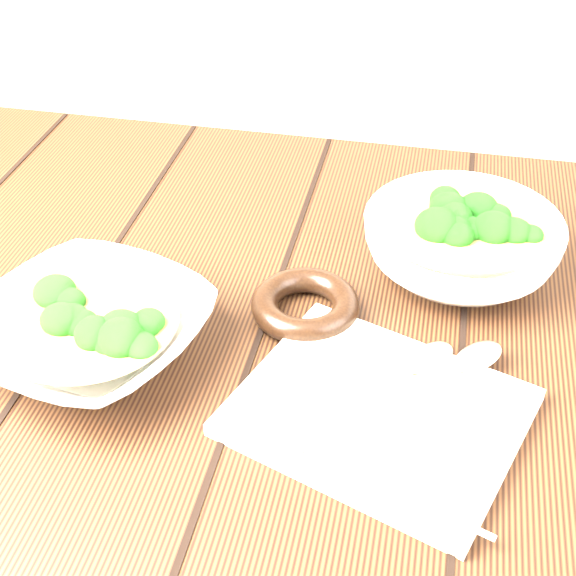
{
  "coord_description": "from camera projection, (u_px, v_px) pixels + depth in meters",
  "views": [
    {
      "loc": [
        0.13,
        -0.62,
        1.28
      ],
      "look_at": [
        0.01,
        -0.01,
        0.8
      ],
      "focal_mm": 50.0,
      "sensor_mm": 36.0,
      "label": 1
    }
  ],
  "objects": [
    {
      "name": "table",
      "position": [
        286.0,
        399.0,
        0.9
      ],
      "size": [
        1.2,
        0.8,
        0.75
      ],
      "color": "black",
      "rests_on": "ground"
    },
    {
      "name": "napkin",
      "position": [
        378.0,
        412.0,
        0.71
      ],
      "size": [
        0.29,
        0.27,
        0.01
      ],
      "primitive_type": "cube",
      "rotation": [
        0.0,
        0.0,
        -0.34
      ],
      "color": "beige",
      "rests_on": "table"
    },
    {
      "name": "spoon_right",
      "position": [
        450.0,
        374.0,
        0.74
      ],
      "size": [
        0.14,
        0.16,
        0.01
      ],
      "color": "#A8A194",
      "rests_on": "napkin"
    },
    {
      "name": "spoon_left",
      "position": [
        402.0,
        377.0,
        0.73
      ],
      "size": [
        0.13,
        0.17,
        0.01
      ],
      "color": "#A8A194",
      "rests_on": "napkin"
    },
    {
      "name": "trivet",
      "position": [
        305.0,
        305.0,
        0.82
      ],
      "size": [
        0.13,
        0.13,
        0.03
      ],
      "primitive_type": "torus",
      "rotation": [
        0.0,
        0.0,
        0.17
      ],
      "color": "black",
      "rests_on": "table"
    },
    {
      "name": "soup_bowl_front",
      "position": [
        89.0,
        330.0,
        0.77
      ],
      "size": [
        0.27,
        0.27,
        0.06
      ],
      "color": "white",
      "rests_on": "table"
    },
    {
      "name": "soup_bowl_back",
      "position": [
        461.0,
        243.0,
        0.87
      ],
      "size": [
        0.23,
        0.23,
        0.08
      ],
      "color": "white",
      "rests_on": "table"
    }
  ]
}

